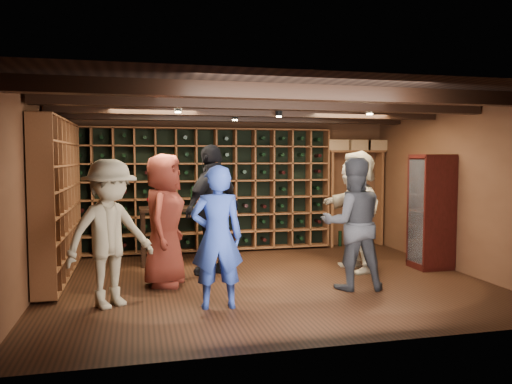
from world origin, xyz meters
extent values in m
plane|color=black|center=(0.00, 0.00, 0.00)|extent=(6.00, 6.00, 0.00)
plane|color=#55311D|center=(0.00, 2.50, 1.25)|extent=(6.00, 0.00, 6.00)
plane|color=#55311D|center=(0.00, -2.50, 1.25)|extent=(6.00, 0.00, 6.00)
plane|color=#55311D|center=(-3.00, 0.00, 1.25)|extent=(0.00, 5.00, 5.00)
plane|color=#55311D|center=(3.00, 0.00, 1.25)|extent=(0.00, 5.00, 5.00)
plane|color=black|center=(0.00, 0.00, 2.50)|extent=(6.00, 6.00, 0.00)
cube|color=black|center=(0.00, -1.60, 2.42)|extent=(5.90, 0.18, 0.16)
cube|color=black|center=(0.00, -0.50, 2.42)|extent=(5.90, 0.18, 0.16)
cube|color=black|center=(0.00, 0.60, 2.42)|extent=(5.90, 0.18, 0.16)
cube|color=black|center=(0.00, 1.70, 2.42)|extent=(5.90, 0.18, 0.16)
cylinder|color=black|center=(-1.20, 0.00, 2.39)|extent=(0.10, 0.10, 0.10)
cylinder|color=black|center=(0.30, 0.40, 2.39)|extent=(0.10, 0.10, 0.10)
cylinder|color=black|center=(1.40, -0.30, 2.39)|extent=(0.10, 0.10, 0.10)
cylinder|color=black|center=(-0.20, 1.20, 2.39)|extent=(0.10, 0.10, 0.10)
cube|color=brown|center=(-0.52, 2.33, 1.15)|extent=(4.65, 0.30, 2.20)
cube|color=black|center=(-0.52, 2.33, 1.15)|extent=(4.56, 0.02, 2.16)
cube|color=brown|center=(-2.83, 0.82, 1.15)|extent=(0.30, 2.65, 2.20)
cube|color=black|center=(-2.83, 0.82, 1.15)|extent=(0.29, 0.02, 2.16)
cube|color=brown|center=(2.40, 2.32, 1.85)|extent=(1.15, 0.32, 0.04)
cube|color=brown|center=(2.92, 2.32, 0.93)|extent=(0.05, 0.28, 1.85)
cube|color=brown|center=(1.88, 2.32, 0.93)|extent=(0.05, 0.28, 1.85)
cube|color=#AA7F55|center=(2.00, 2.32, 1.97)|extent=(0.40, 0.30, 0.20)
cube|color=#AA7F55|center=(2.45, 2.32, 1.97)|extent=(0.40, 0.30, 0.20)
cube|color=#AA7F55|center=(2.80, 2.32, 1.97)|extent=(0.40, 0.30, 0.20)
cube|color=black|center=(2.72, 0.20, 0.05)|extent=(0.55, 0.50, 0.10)
cube|color=black|center=(2.72, 0.20, 0.90)|extent=(0.55, 0.50, 1.70)
cube|color=white|center=(2.46, 0.20, 0.90)|extent=(0.01, 0.46, 1.60)
cube|color=black|center=(2.72, 0.20, 0.90)|extent=(0.50, 0.44, 0.02)
sphere|color=#59260C|center=(2.70, 0.20, 1.00)|extent=(0.18, 0.18, 0.18)
imported|color=navy|center=(-0.86, -1.08, 0.82)|extent=(0.62, 0.42, 1.65)
imported|color=black|center=(1.01, -0.66, 0.87)|extent=(0.93, 0.77, 1.73)
imported|color=maroon|center=(-1.40, 0.10, 0.89)|extent=(0.81, 1.00, 1.78)
imported|color=black|center=(-0.66, 0.57, 0.96)|extent=(1.15, 1.10, 1.92)
imported|color=#82745A|center=(-2.06, -0.74, 0.86)|extent=(1.27, 1.14, 1.71)
imported|color=tan|center=(1.53, 0.35, 0.92)|extent=(0.57, 1.71, 1.84)
cube|color=black|center=(-1.11, 1.51, 0.90)|extent=(1.24, 0.64, 0.05)
cube|color=black|center=(-1.66, 1.24, 0.44)|extent=(0.06, 0.06, 0.88)
cube|color=black|center=(-0.54, 1.27, 0.44)|extent=(0.06, 0.06, 0.88)
cube|color=black|center=(-1.67, 1.75, 0.44)|extent=(0.06, 0.06, 0.88)
cube|color=black|center=(-0.55, 1.78, 0.44)|extent=(0.06, 0.06, 0.88)
cylinder|color=black|center=(-1.41, 1.55, 1.06)|extent=(0.07, 0.07, 0.28)
cylinder|color=black|center=(-1.16, 1.56, 1.06)|extent=(0.07, 0.07, 0.28)
cylinder|color=black|center=(-0.85, 1.57, 1.06)|extent=(0.07, 0.07, 0.28)
camera|label=1|loc=(-1.73, -6.69, 1.74)|focal=35.00mm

